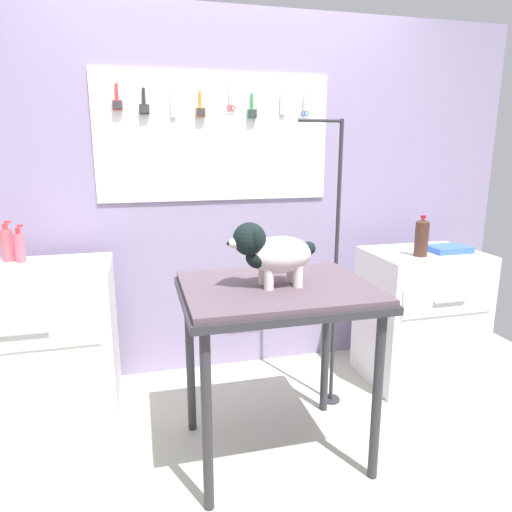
{
  "coord_description": "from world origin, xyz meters",
  "views": [
    {
      "loc": [
        -0.56,
        -1.68,
        1.48
      ],
      "look_at": [
        -0.04,
        0.33,
        0.99
      ],
      "focal_mm": 32.45,
      "sensor_mm": 36.0,
      "label": 1
    }
  ],
  "objects_px": {
    "soda_bottle": "(422,237)",
    "cabinet_right": "(419,316)",
    "grooming_arm": "(334,279)",
    "dog": "(271,252)",
    "grooming_table": "(277,304)",
    "counter_left": "(38,347)"
  },
  "relations": [
    {
      "from": "grooming_table",
      "to": "counter_left",
      "type": "distance_m",
      "value": 1.33
    },
    {
      "from": "grooming_table",
      "to": "counter_left",
      "type": "bearing_deg",
      "value": 153.53
    },
    {
      "from": "soda_bottle",
      "to": "grooming_arm",
      "type": "bearing_deg",
      "value": -175.64
    },
    {
      "from": "cabinet_right",
      "to": "soda_bottle",
      "type": "distance_m",
      "value": 0.55
    },
    {
      "from": "grooming_arm",
      "to": "dog",
      "type": "xyz_separation_m",
      "value": [
        -0.48,
        -0.38,
        0.27
      ]
    },
    {
      "from": "cabinet_right",
      "to": "soda_bottle",
      "type": "bearing_deg",
      "value": -135.47
    },
    {
      "from": "grooming_arm",
      "to": "soda_bottle",
      "type": "distance_m",
      "value": 0.61
    },
    {
      "from": "grooming_table",
      "to": "grooming_arm",
      "type": "height_order",
      "value": "grooming_arm"
    },
    {
      "from": "grooming_arm",
      "to": "counter_left",
      "type": "relative_size",
      "value": 1.86
    },
    {
      "from": "grooming_arm",
      "to": "counter_left",
      "type": "bearing_deg",
      "value": 172.68
    },
    {
      "from": "grooming_table",
      "to": "cabinet_right",
      "type": "relative_size",
      "value": 1.04
    },
    {
      "from": "soda_bottle",
      "to": "counter_left",
      "type": "bearing_deg",
      "value": 175.72
    },
    {
      "from": "dog",
      "to": "cabinet_right",
      "type": "height_order",
      "value": "dog"
    },
    {
      "from": "grooming_arm",
      "to": "soda_bottle",
      "type": "height_order",
      "value": "grooming_arm"
    },
    {
      "from": "grooming_table",
      "to": "grooming_arm",
      "type": "bearing_deg",
      "value": 39.49
    },
    {
      "from": "counter_left",
      "to": "soda_bottle",
      "type": "relative_size",
      "value": 3.57
    },
    {
      "from": "dog",
      "to": "soda_bottle",
      "type": "distance_m",
      "value": 1.14
    },
    {
      "from": "grooming_arm",
      "to": "soda_bottle",
      "type": "relative_size",
      "value": 6.62
    },
    {
      "from": "cabinet_right",
      "to": "soda_bottle",
      "type": "relative_size",
      "value": 3.45
    },
    {
      "from": "grooming_table",
      "to": "grooming_arm",
      "type": "xyz_separation_m",
      "value": [
        0.45,
        0.37,
        -0.02
      ]
    },
    {
      "from": "grooming_table",
      "to": "soda_bottle",
      "type": "relative_size",
      "value": 3.58
    },
    {
      "from": "soda_bottle",
      "to": "cabinet_right",
      "type": "bearing_deg",
      "value": 44.53
    }
  ]
}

